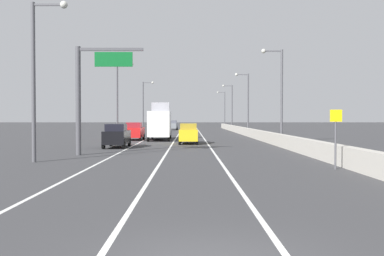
{
  "coord_description": "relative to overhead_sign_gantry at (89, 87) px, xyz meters",
  "views": [
    {
      "loc": [
        -0.33,
        -7.46,
        2.61
      ],
      "look_at": [
        0.03,
        49.1,
        1.23
      ],
      "focal_mm": 40.56,
      "sensor_mm": 36.0,
      "label": 1
    }
  ],
  "objects": [
    {
      "name": "box_truck",
      "position": [
        3.53,
        20.46,
        -2.72
      ],
      "size": [
        2.63,
        8.47,
        4.39
      ],
      "color": "silver",
      "rests_on": "ground_plane"
    },
    {
      "name": "lane_stripe_left",
      "position": [
        1.76,
        32.5,
        -4.73
      ],
      "size": [
        0.16,
        130.0,
        0.0
      ],
      "primitive_type": "cube",
      "color": "silver",
      "rests_on": "ground_plane"
    },
    {
      "name": "ground_plane",
      "position": [
        7.26,
        41.5,
        -4.73
      ],
      "size": [
        320.0,
        320.0,
        0.0
      ],
      "primitive_type": "plane",
      "color": "#38383A"
    },
    {
      "name": "lamp_post_left_far",
      "position": [
        -1.48,
        51.47,
        0.69
      ],
      "size": [
        2.14,
        0.44,
        9.36
      ],
      "color": "#4C4C51",
      "rests_on": "ground_plane"
    },
    {
      "name": "lamp_post_left_near",
      "position": [
        -1.86,
        -4.68,
        0.69
      ],
      "size": [
        2.14,
        0.44,
        9.36
      ],
      "color": "#4C4C51",
      "rests_on": "ground_plane"
    },
    {
      "name": "lamp_post_right_fifth",
      "position": [
        15.9,
        82.9,
        0.69
      ],
      "size": [
        2.14,
        0.44,
        9.36
      ],
      "color": "#4C4C51",
      "rests_on": "ground_plane"
    },
    {
      "name": "lane_stripe_right",
      "position": [
        8.76,
        32.5,
        -4.73
      ],
      "size": [
        0.16,
        130.0,
        0.0
      ],
      "primitive_type": "cube",
      "color": "silver",
      "rests_on": "ground_plane"
    },
    {
      "name": "jersey_barrier_right",
      "position": [
        15.18,
        17.5,
        -4.18
      ],
      "size": [
        0.6,
        120.0,
        1.1
      ],
      "primitive_type": "cube",
      "color": "#B2ADA3",
      "rests_on": "ground_plane"
    },
    {
      "name": "car_gray_1",
      "position": [
        3.52,
        61.13,
        -3.73
      ],
      "size": [
        1.95,
        4.09,
        2.0
      ],
      "color": "slate",
      "rests_on": "ground_plane"
    },
    {
      "name": "overhead_sign_gantry",
      "position": [
        0.0,
        0.0,
        0.0
      ],
      "size": [
        4.68,
        0.36,
        7.5
      ],
      "color": "#47474C",
      "rests_on": "ground_plane"
    },
    {
      "name": "lamp_post_right_third",
      "position": [
        15.64,
        36.11,
        0.69
      ],
      "size": [
        2.14,
        0.44,
        9.36
      ],
      "color": "#4C4C51",
      "rests_on": "ground_plane"
    },
    {
      "name": "car_black_3",
      "position": [
        0.65,
        7.58,
        -3.71
      ],
      "size": [
        1.93,
        4.55,
        2.05
      ],
      "color": "black",
      "rests_on": "ground_plane"
    },
    {
      "name": "lamp_post_right_second",
      "position": [
        15.76,
        12.71,
        0.69
      ],
      "size": [
        2.14,
        0.44,
        9.36
      ],
      "color": "#4C4C51",
      "rests_on": "ground_plane"
    },
    {
      "name": "speed_advisory_sign",
      "position": [
        14.28,
        -8.3,
        -2.96
      ],
      "size": [
        0.6,
        0.11,
        3.0
      ],
      "color": "#4C4C51",
      "rests_on": "ground_plane"
    },
    {
      "name": "car_red_0",
      "position": [
        0.62,
        19.95,
        -3.71
      ],
      "size": [
        1.92,
        4.34,
        2.04
      ],
      "color": "red",
      "rests_on": "ground_plane"
    },
    {
      "name": "lamp_post_right_fourth",
      "position": [
        15.49,
        59.5,
        0.69
      ],
      "size": [
        2.14,
        0.44,
        9.36
      ],
      "color": "#4C4C51",
      "rests_on": "ground_plane"
    },
    {
      "name": "lamp_post_left_mid",
      "position": [
        -1.66,
        23.39,
        0.69
      ],
      "size": [
        2.14,
        0.44,
        9.36
      ],
      "color": "#4C4C51",
      "rests_on": "ground_plane"
    },
    {
      "name": "car_yellow_2",
      "position": [
        6.85,
        13.02,
        -3.72
      ],
      "size": [
        1.89,
        4.71,
        2.03
      ],
      "color": "gold",
      "rests_on": "ground_plane"
    },
    {
      "name": "lane_stripe_center",
      "position": [
        5.26,
        32.5,
        -4.73
      ],
      "size": [
        0.16,
        130.0,
        0.0
      ],
      "primitive_type": "cube",
      "color": "silver",
      "rests_on": "ground_plane"
    }
  ]
}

